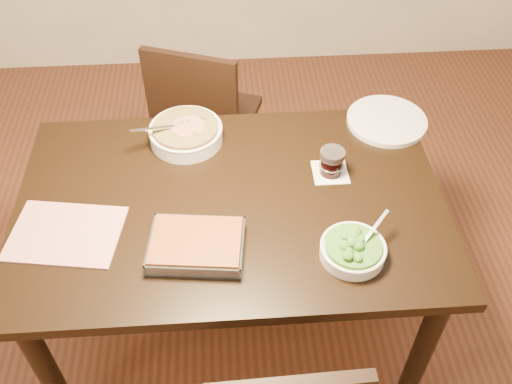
{
  "coord_description": "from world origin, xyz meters",
  "views": [
    {
      "loc": [
        -0.01,
        -1.28,
        2.11
      ],
      "look_at": [
        0.08,
        -0.02,
        0.8
      ],
      "focal_mm": 40.0,
      "sensor_mm": 36.0,
      "label": 1
    }
  ],
  "objects_px": {
    "table": "(232,219)",
    "stew_bowl": "(186,133)",
    "broccoli_bowl": "(353,249)",
    "wine_tumbler": "(332,161)",
    "dinner_plate": "(387,121)",
    "baking_dish": "(196,245)",
    "chair_far": "(203,116)"
  },
  "relations": [
    {
      "from": "table",
      "to": "stew_bowl",
      "type": "bearing_deg",
      "value": 115.48
    },
    {
      "from": "broccoli_bowl",
      "to": "wine_tumbler",
      "type": "distance_m",
      "value": 0.36
    },
    {
      "from": "stew_bowl",
      "to": "dinner_plate",
      "type": "relative_size",
      "value": 0.94
    },
    {
      "from": "baking_dish",
      "to": "wine_tumbler",
      "type": "relative_size",
      "value": 3.25
    },
    {
      "from": "wine_tumbler",
      "to": "table",
      "type": "bearing_deg",
      "value": -162.87
    },
    {
      "from": "baking_dish",
      "to": "table",
      "type": "bearing_deg",
      "value": 68.14
    },
    {
      "from": "baking_dish",
      "to": "dinner_plate",
      "type": "relative_size",
      "value": 1.02
    },
    {
      "from": "wine_tumbler",
      "to": "stew_bowl",
      "type": "bearing_deg",
      "value": 157.58
    },
    {
      "from": "chair_far",
      "to": "stew_bowl",
      "type": "bearing_deg",
      "value": 104.93
    },
    {
      "from": "broccoli_bowl",
      "to": "dinner_plate",
      "type": "bearing_deg",
      "value": 68.12
    },
    {
      "from": "broccoli_bowl",
      "to": "wine_tumbler",
      "type": "bearing_deg",
      "value": 91.27
    },
    {
      "from": "broccoli_bowl",
      "to": "dinner_plate",
      "type": "height_order",
      "value": "broccoli_bowl"
    },
    {
      "from": "baking_dish",
      "to": "dinner_plate",
      "type": "height_order",
      "value": "baking_dish"
    },
    {
      "from": "stew_bowl",
      "to": "baking_dish",
      "type": "distance_m",
      "value": 0.51
    },
    {
      "from": "table",
      "to": "dinner_plate",
      "type": "relative_size",
      "value": 4.71
    },
    {
      "from": "baking_dish",
      "to": "wine_tumbler",
      "type": "xyz_separation_m",
      "value": [
        0.46,
        0.31,
        0.03
      ]
    },
    {
      "from": "stew_bowl",
      "to": "broccoli_bowl",
      "type": "height_order",
      "value": "stew_bowl"
    },
    {
      "from": "wine_tumbler",
      "to": "chair_far",
      "type": "xyz_separation_m",
      "value": [
        -0.45,
        0.68,
        -0.32
      ]
    },
    {
      "from": "table",
      "to": "chair_far",
      "type": "bearing_deg",
      "value": 97.64
    },
    {
      "from": "baking_dish",
      "to": "dinner_plate",
      "type": "xyz_separation_m",
      "value": [
        0.71,
        0.56,
        -0.01
      ]
    },
    {
      "from": "stew_bowl",
      "to": "dinner_plate",
      "type": "height_order",
      "value": "stew_bowl"
    },
    {
      "from": "dinner_plate",
      "to": "chair_far",
      "type": "bearing_deg",
      "value": 148.73
    },
    {
      "from": "baking_dish",
      "to": "wine_tumbler",
      "type": "distance_m",
      "value": 0.55
    },
    {
      "from": "wine_tumbler",
      "to": "chair_far",
      "type": "bearing_deg",
      "value": 123.53
    },
    {
      "from": "baking_dish",
      "to": "wine_tumbler",
      "type": "height_order",
      "value": "wine_tumbler"
    },
    {
      "from": "broccoli_bowl",
      "to": "wine_tumbler",
      "type": "xyz_separation_m",
      "value": [
        -0.01,
        0.36,
        0.02
      ]
    },
    {
      "from": "table",
      "to": "baking_dish",
      "type": "distance_m",
      "value": 0.26
    },
    {
      "from": "chair_far",
      "to": "table",
      "type": "bearing_deg",
      "value": 117.61
    },
    {
      "from": "stew_bowl",
      "to": "chair_far",
      "type": "bearing_deg",
      "value": 84.97
    },
    {
      "from": "stew_bowl",
      "to": "dinner_plate",
      "type": "bearing_deg",
      "value": 3.78
    },
    {
      "from": "wine_tumbler",
      "to": "broccoli_bowl",
      "type": "bearing_deg",
      "value": -88.73
    },
    {
      "from": "table",
      "to": "baking_dish",
      "type": "xyz_separation_m",
      "value": [
        -0.11,
        -0.2,
        0.12
      ]
    }
  ]
}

